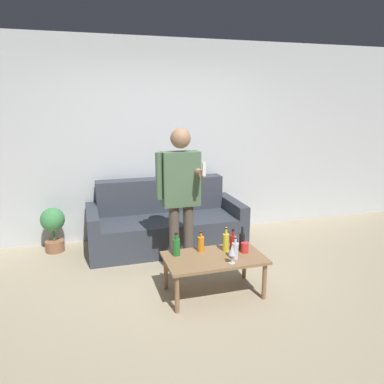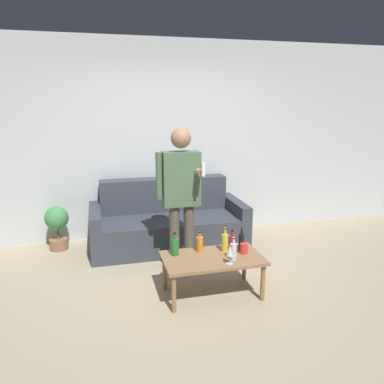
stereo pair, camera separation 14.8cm
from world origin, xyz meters
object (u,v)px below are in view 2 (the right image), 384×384
object	(u,v)px
couch	(168,223)
coffee_table	(212,261)
person_standing_front	(181,190)
bottle_orange	(242,241)

from	to	relation	value
couch	coffee_table	bearing A→B (deg)	-82.88
coffee_table	person_standing_front	size ratio (longest dim) A/B	0.60
bottle_orange	person_standing_front	distance (m)	0.84
person_standing_front	bottle_orange	bearing A→B (deg)	-41.40
coffee_table	bottle_orange	distance (m)	0.39
coffee_table	bottle_orange	xyz separation A→B (m)	(0.34, 0.11, 0.14)
couch	coffee_table	size ratio (longest dim) A/B	2.05
couch	bottle_orange	size ratio (longest dim) A/B	8.36
bottle_orange	coffee_table	bearing A→B (deg)	-162.60
bottle_orange	person_standing_front	xyz separation A→B (m)	(-0.53, 0.47, 0.46)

